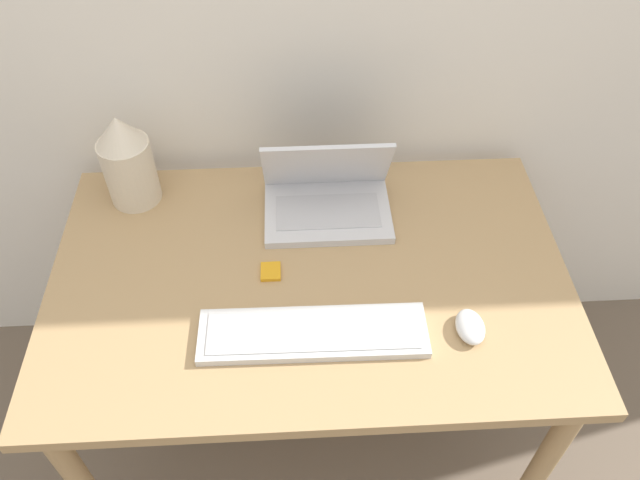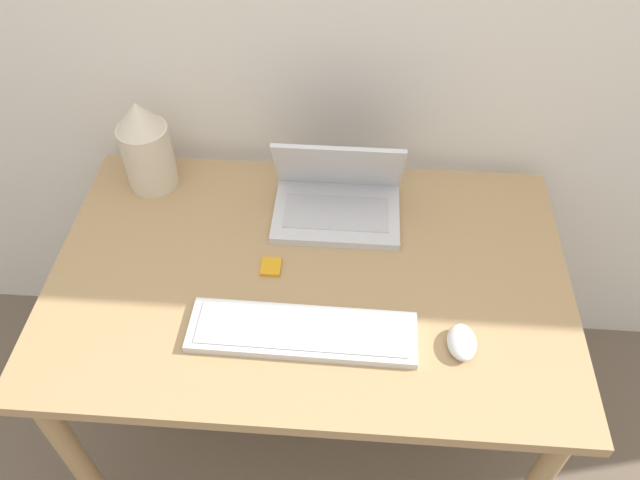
{
  "view_description": "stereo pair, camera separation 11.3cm",
  "coord_description": "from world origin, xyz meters",
  "views": [
    {
      "loc": [
        -0.02,
        -0.52,
        1.79
      ],
      "look_at": [
        0.02,
        0.38,
        0.82
      ],
      "focal_mm": 35.0,
      "sensor_mm": 36.0,
      "label": 1
    },
    {
      "loc": [
        0.09,
        -0.52,
        1.79
      ],
      "look_at": [
        0.02,
        0.38,
        0.82
      ],
      "focal_mm": 35.0,
      "sensor_mm": 36.0,
      "label": 2
    }
  ],
  "objects": [
    {
      "name": "keyboard",
      "position": [
        -0.0,
        0.21,
        0.73
      ],
      "size": [
        0.47,
        0.13,
        0.02
      ],
      "color": "silver",
      "rests_on": "desk"
    },
    {
      "name": "desk",
      "position": [
        0.0,
        0.37,
        0.63
      ],
      "size": [
        1.16,
        0.75,
        0.72
      ],
      "color": "tan",
      "rests_on": "ground_plane"
    },
    {
      "name": "mouse",
      "position": [
        0.32,
        0.2,
        0.73
      ],
      "size": [
        0.06,
        0.09,
        0.03
      ],
      "color": "silver",
      "rests_on": "desk"
    },
    {
      "name": "vase",
      "position": [
        -0.42,
        0.65,
        0.84
      ],
      "size": [
        0.12,
        0.12,
        0.24
      ],
      "color": "beige",
      "rests_on": "desk"
    },
    {
      "name": "laptop",
      "position": [
        0.05,
        0.58,
        0.76
      ],
      "size": [
        0.3,
        0.21,
        0.21
      ],
      "color": "silver",
      "rests_on": "desk"
    },
    {
      "name": "mp3_player",
      "position": [
        -0.09,
        0.38,
        0.72
      ],
      "size": [
        0.04,
        0.05,
        0.01
      ],
      "color": "orange",
      "rests_on": "desk"
    }
  ]
}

